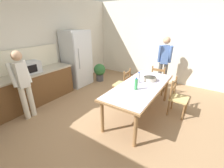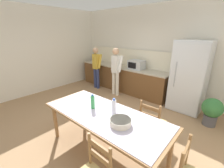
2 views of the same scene
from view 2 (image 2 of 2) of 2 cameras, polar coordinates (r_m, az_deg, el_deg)
name	(u,v)px [view 2 (image 2 of 2)]	position (r m, az deg, el deg)	size (l,w,h in m)	color
ground_plane	(101,127)	(3.59, -4.12, -16.13)	(8.32, 8.32, 0.00)	#9E7A56
wall_back	(159,52)	(5.17, 17.45, 11.45)	(6.52, 0.12, 2.90)	silver
wall_left	(32,52)	(5.78, -28.19, 10.83)	(0.12, 5.20, 2.90)	silver
kitchen_counter	(121,78)	(5.62, 3.59, 2.38)	(3.58, 0.66, 0.89)	brown
counter_splashback	(127,57)	(5.70, 5.72, 10.21)	(3.54, 0.03, 0.60)	#EFE8CB
refrigerator	(189,77)	(4.47, 27.31, 2.41)	(0.83, 0.73, 1.89)	silver
microwave	(136,65)	(5.10, 9.29, 7.28)	(0.50, 0.39, 0.30)	#B2B7BC
dining_table	(104,117)	(2.60, -2.89, -12.56)	(2.27, 0.96, 0.78)	olive
bottle_near_centre	(93,102)	(2.68, -7.36, -6.78)	(0.07, 0.07, 0.27)	green
bottle_off_centre	(114,106)	(2.51, 0.78, -8.55)	(0.07, 0.07, 0.27)	silver
serving_bowl	(121,121)	(2.27, 3.26, -14.04)	(0.32, 0.32, 0.09)	beige
chair_side_far_right	(152,123)	(3.03, 14.84, -14.06)	(0.43, 0.41, 0.91)	olive
person_at_sink	(96,66)	(5.67, -6.01, 6.85)	(0.39, 0.27, 1.54)	navy
person_at_counter	(116,69)	(4.99, 1.44, 5.59)	(0.40, 0.28, 1.60)	silver
potted_plant	(212,110)	(4.15, 33.77, -8.28)	(0.44, 0.44, 0.67)	#4C4C51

